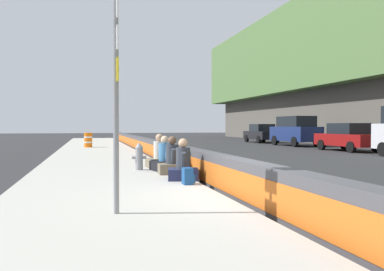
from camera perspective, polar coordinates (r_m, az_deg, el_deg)
The scene contains 14 objects.
ground_plane at distance 8.40m, azimuth 7.64°, elevation -9.27°, with size 160.00×160.00×0.00m, color #2B2B2D.
sidewalk_strip at distance 7.81m, azimuth -10.96°, elevation -9.58°, with size 80.00×4.40×0.14m, color #B5B2A8.
jersey_barrier at distance 8.33m, azimuth 7.63°, elevation -6.40°, with size 76.00×0.45×0.85m.
route_sign_post at distance 6.60m, azimuth -10.66°, elevation 7.29°, with size 0.44×0.09×3.60m.
fire_hydrant at distance 13.01m, azimuth -7.49°, elevation -2.87°, with size 0.26×0.46×0.88m.
seated_person_foreground at distance 10.54m, azimuth -1.27°, elevation -4.45°, with size 0.80×0.89×1.08m.
seated_person_middle at distance 11.88m, azimuth -2.83°, elevation -3.76°, with size 0.71×0.83×1.11m.
seated_person_rear at distance 12.81m, azimuth -3.88°, elevation -3.40°, with size 0.82×0.91×1.10m.
seated_person_far at distance 13.73m, azimuth -4.63°, elevation -3.03°, with size 0.79×0.90×1.14m.
backpack at distance 9.76m, azimuth -0.58°, elevation -5.78°, with size 0.32×0.28×0.40m.
construction_barrel at distance 27.28m, azimuth -14.46°, elevation -0.62°, with size 0.54×0.54×0.95m.
parked_car_fourth at distance 26.47m, azimuth 21.18°, elevation -0.20°, with size 4.56×2.07×1.71m.
parked_car_midline at distance 32.02m, azimuth 14.40°, elevation 0.69°, with size 4.85×2.16×2.28m.
parked_car_far at distance 37.67m, azimuth 9.79°, elevation 0.32°, with size 4.51×1.97×1.71m.
Camera 1 is at (-7.66, 3.10, 1.55)m, focal length 37.72 mm.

